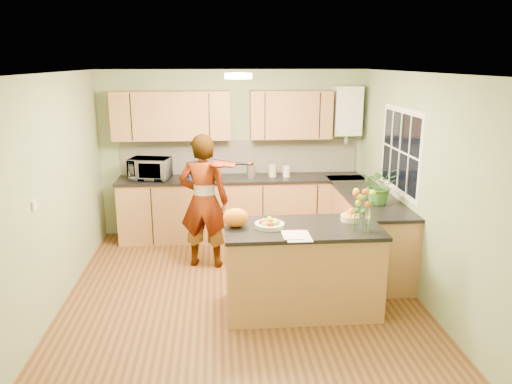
{
  "coord_description": "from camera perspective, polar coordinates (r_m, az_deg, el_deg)",
  "views": [
    {
      "loc": [
        -0.25,
        -5.28,
        2.62
      ],
      "look_at": [
        0.21,
        0.5,
        1.09
      ],
      "focal_mm": 35.0,
      "sensor_mm": 36.0,
      "label": 1
    }
  ],
  "objects": [
    {
      "name": "floor",
      "position": [
        5.9,
        -1.67,
        -11.6
      ],
      "size": [
        4.5,
        4.5,
        0.0
      ],
      "primitive_type": "plane",
      "color": "#553018",
      "rests_on": "ground"
    },
    {
      "name": "ceiling",
      "position": [
        5.29,
        -1.88,
        13.45
      ],
      "size": [
        4.0,
        4.5,
        0.02
      ],
      "primitive_type": "cube",
      "color": "white",
      "rests_on": "wall_back"
    },
    {
      "name": "wall_back",
      "position": [
        7.66,
        -2.6,
        4.45
      ],
      "size": [
        4.0,
        0.02,
        2.5
      ],
      "primitive_type": "cube",
      "color": "gray",
      "rests_on": "floor"
    },
    {
      "name": "wall_front",
      "position": [
        3.34,
        0.17,
        -9.49
      ],
      "size": [
        4.0,
        0.02,
        2.5
      ],
      "primitive_type": "cube",
      "color": "gray",
      "rests_on": "floor"
    },
    {
      "name": "wall_left",
      "position": [
        5.73,
        -22.17,
        -0.18
      ],
      "size": [
        0.02,
        4.5,
        2.5
      ],
      "primitive_type": "cube",
      "color": "gray",
      "rests_on": "floor"
    },
    {
      "name": "wall_right",
      "position": [
        5.9,
        18.01,
        0.61
      ],
      "size": [
        0.02,
        4.5,
        2.5
      ],
      "primitive_type": "cube",
      "color": "gray",
      "rests_on": "floor"
    },
    {
      "name": "back_counter",
      "position": [
        7.55,
        -1.7,
        -1.77
      ],
      "size": [
        3.64,
        0.62,
        0.94
      ],
      "color": "#A47141",
      "rests_on": "floor"
    },
    {
      "name": "right_counter",
      "position": [
        6.78,
        12.44,
        -4.06
      ],
      "size": [
        0.62,
        2.24,
        0.94
      ],
      "color": "#A47141",
      "rests_on": "floor"
    },
    {
      "name": "splashback",
      "position": [
        7.66,
        -1.85,
        4.07
      ],
      "size": [
        3.6,
        0.02,
        0.52
      ],
      "primitive_type": "cube",
      "color": "white",
      "rests_on": "back_counter"
    },
    {
      "name": "upper_cabinets",
      "position": [
        7.4,
        -3.99,
        8.76
      ],
      "size": [
        3.2,
        0.34,
        0.7
      ],
      "color": "#A47141",
      "rests_on": "wall_back"
    },
    {
      "name": "boiler",
      "position": [
        7.66,
        10.36,
        9.11
      ],
      "size": [
        0.4,
        0.3,
        0.86
      ],
      "color": "white",
      "rests_on": "wall_back"
    },
    {
      "name": "window_right",
      "position": [
        6.39,
        16.15,
        4.54
      ],
      "size": [
        0.01,
        1.3,
        1.05
      ],
      "color": "white",
      "rests_on": "wall_right"
    },
    {
      "name": "light_switch",
      "position": [
        5.16,
        -23.99,
        -1.36
      ],
      "size": [
        0.02,
        0.09,
        0.09
      ],
      "primitive_type": "cube",
      "color": "white",
      "rests_on": "wall_left"
    },
    {
      "name": "ceiling_lamp",
      "position": [
        5.59,
        -2.02,
        13.12
      ],
      "size": [
        0.3,
        0.3,
        0.07
      ],
      "color": "#FFEABF",
      "rests_on": "ceiling"
    },
    {
      "name": "peninsula_island",
      "position": [
        5.42,
        5.24,
        -8.65
      ],
      "size": [
        1.64,
        0.84,
        0.94
      ],
      "color": "#A47141",
      "rests_on": "floor"
    },
    {
      "name": "fruit_dish",
      "position": [
        5.19,
        1.56,
        -3.6
      ],
      "size": [
        0.31,
        0.31,
        0.11
      ],
      "color": "beige",
      "rests_on": "peninsula_island"
    },
    {
      "name": "orange_bowl",
      "position": [
        5.49,
        10.78,
        -2.71
      ],
      "size": [
        0.22,
        0.22,
        0.13
      ],
      "color": "beige",
      "rests_on": "peninsula_island"
    },
    {
      "name": "flower_vase",
      "position": [
        5.13,
        12.42,
        -0.93
      ],
      "size": [
        0.26,
        0.26,
        0.49
      ],
      "rotation": [
        0.0,
        0.0,
        0.12
      ],
      "color": "silver",
      "rests_on": "peninsula_island"
    },
    {
      "name": "orange_bag",
      "position": [
        5.2,
        -2.34,
        -2.94
      ],
      "size": [
        0.29,
        0.25,
        0.2
      ],
      "primitive_type": "ellipsoid",
      "rotation": [
        0.0,
        0.0,
        0.12
      ],
      "color": "orange",
      "rests_on": "peninsula_island"
    },
    {
      "name": "papers",
      "position": [
        4.95,
        4.81,
        -5.03
      ],
      "size": [
        0.25,
        0.34,
        0.01
      ],
      "primitive_type": "cube",
      "color": "white",
      "rests_on": "peninsula_island"
    },
    {
      "name": "violinist",
      "position": [
        6.43,
        -5.98,
        -1.06
      ],
      "size": [
        0.71,
        0.53,
        1.75
      ],
      "primitive_type": "imported",
      "rotation": [
        0.0,
        0.0,
        2.95
      ],
      "color": "#D8AA84",
      "rests_on": "floor"
    },
    {
      "name": "violin",
      "position": [
        6.09,
        -4.27,
        3.18
      ],
      "size": [
        0.64,
        0.56,
        0.16
      ],
      "primitive_type": null,
      "rotation": [
        0.17,
        0.0,
        -0.61
      ],
      "color": "#521305",
      "rests_on": "violinist"
    },
    {
      "name": "microwave",
      "position": [
        7.45,
        -12.03,
        2.63
      ],
      "size": [
        0.63,
        0.5,
        0.31
      ],
      "primitive_type": "imported",
      "rotation": [
        0.0,
        0.0,
        -0.22
      ],
      "color": "white",
      "rests_on": "back_counter"
    },
    {
      "name": "blue_box",
      "position": [
        7.37,
        -6.24,
        2.47
      ],
      "size": [
        0.35,
        0.29,
        0.25
      ],
      "primitive_type": "cube",
      "rotation": [
        0.0,
        0.0,
        -0.22
      ],
      "color": "navy",
      "rests_on": "back_counter"
    },
    {
      "name": "kettle",
      "position": [
        7.39,
        -0.56,
        2.5
      ],
      "size": [
        0.14,
        0.14,
        0.27
      ],
      "rotation": [
        0.0,
        0.0,
        0.4
      ],
      "color": "silver",
      "rests_on": "back_counter"
    },
    {
      "name": "jar_cream",
      "position": [
        7.46,
        1.89,
        2.44
      ],
      "size": [
        0.14,
        0.14,
        0.18
      ],
      "primitive_type": "cylinder",
      "rotation": [
        0.0,
        0.0,
        -0.23
      ],
      "color": "beige",
      "rests_on": "back_counter"
    },
    {
      "name": "jar_white",
      "position": [
        7.46,
        3.5,
        2.36
      ],
      "size": [
        0.14,
        0.14,
        0.16
      ],
      "primitive_type": "cylinder",
      "rotation": [
        0.0,
        0.0,
        0.38
      ],
      "color": "white",
      "rests_on": "back_counter"
    },
    {
      "name": "potted_plant",
      "position": [
        6.17,
        14.02,
        0.77
      ],
      "size": [
        0.46,
        0.41,
        0.47
      ],
      "primitive_type": "imported",
      "rotation": [
        0.0,
        0.0,
        -0.11
      ],
      "color": "#356F25",
      "rests_on": "right_counter"
    }
  ]
}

